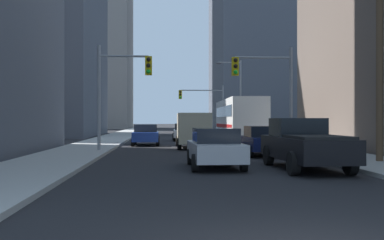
% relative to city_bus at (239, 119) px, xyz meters
% --- Properties ---
extents(sidewalk_left, '(3.52, 160.00, 0.15)m').
position_rel_city_bus_xyz_m(sidewalk_left, '(-10.70, 20.34, -1.85)').
color(sidewalk_left, '#9E9E99').
rests_on(sidewalk_left, ground).
extents(sidewalk_right, '(3.52, 160.00, 0.15)m').
position_rel_city_bus_xyz_m(sidewalk_right, '(2.50, 20.34, -1.85)').
color(sidewalk_right, '#9E9E99').
rests_on(sidewalk_right, ground).
extents(city_bus, '(2.81, 11.56, 3.40)m').
position_rel_city_bus_xyz_m(city_bus, '(0.00, 0.00, 0.00)').
color(city_bus, silver).
rests_on(city_bus, ground).
extents(pickup_truck_black, '(2.20, 5.44, 1.90)m').
position_rel_city_bus_xyz_m(pickup_truck_black, '(-0.79, -18.67, -1.00)').
color(pickup_truck_black, black).
rests_on(pickup_truck_black, ground).
extents(cargo_van_beige, '(2.16, 5.24, 2.26)m').
position_rel_city_bus_xyz_m(cargo_van_beige, '(-4.01, -5.78, -0.64)').
color(cargo_van_beige, '#C6B793').
rests_on(cargo_van_beige, ground).
extents(sedan_silver, '(1.95, 4.24, 1.52)m').
position_rel_city_bus_xyz_m(sedan_silver, '(-4.03, -17.98, -1.16)').
color(sedan_silver, '#B7BABF').
rests_on(sedan_silver, ground).
extents(sedan_navy, '(1.95, 4.22, 1.52)m').
position_rel_city_bus_xyz_m(sedan_navy, '(-0.91, -12.19, -1.16)').
color(sedan_navy, '#141E4C').
rests_on(sedan_navy, ground).
extents(sedan_blue, '(1.95, 4.21, 1.52)m').
position_rel_city_bus_xyz_m(sedan_blue, '(-7.19, -2.42, -1.16)').
color(sedan_blue, navy).
rests_on(sedan_blue, ground).
extents(sedan_white, '(1.95, 4.26, 1.52)m').
position_rel_city_bus_xyz_m(sedan_white, '(-4.10, 4.36, -1.16)').
color(sedan_white, white).
rests_on(sedan_white, ground).
extents(sedan_green, '(1.95, 4.24, 1.52)m').
position_rel_city_bus_xyz_m(sedan_green, '(-0.96, 21.32, -1.16)').
color(sedan_green, '#195938').
rests_on(sedan_green, ground).
extents(traffic_signal_near_left, '(3.04, 0.44, 6.00)m').
position_rel_city_bus_xyz_m(traffic_signal_near_left, '(-8.28, -9.63, 2.08)').
color(traffic_signal_near_left, gray).
rests_on(traffic_signal_near_left, ground).
extents(traffic_signal_near_right, '(3.51, 0.44, 6.00)m').
position_rel_city_bus_xyz_m(traffic_signal_near_right, '(-0.14, -9.63, 2.10)').
color(traffic_signal_near_right, gray).
rests_on(traffic_signal_near_right, ground).
extents(traffic_signal_far_right, '(5.44, 0.44, 6.00)m').
position_rel_city_bus_xyz_m(traffic_signal_far_right, '(-1.04, 19.10, 2.19)').
color(traffic_signal_far_right, gray).
rests_on(traffic_signal_far_right, ground).
extents(utility_pole_right, '(2.20, 0.28, 10.32)m').
position_rel_city_bus_xyz_m(utility_pole_right, '(2.85, -17.13, 3.51)').
color(utility_pole_right, brown).
rests_on(utility_pole_right, ground).
extents(street_lamp_right, '(2.48, 0.32, 7.50)m').
position_rel_city_bus_xyz_m(street_lamp_right, '(1.05, 7.49, 2.62)').
color(street_lamp_right, gray).
rests_on(street_lamp_right, ground).
extents(building_left_mid_office, '(22.25, 19.44, 28.67)m').
position_rel_city_bus_xyz_m(building_left_mid_office, '(-24.69, 18.62, 12.41)').
color(building_left_mid_office, '#4C515B').
rests_on(building_left_mid_office, ground).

